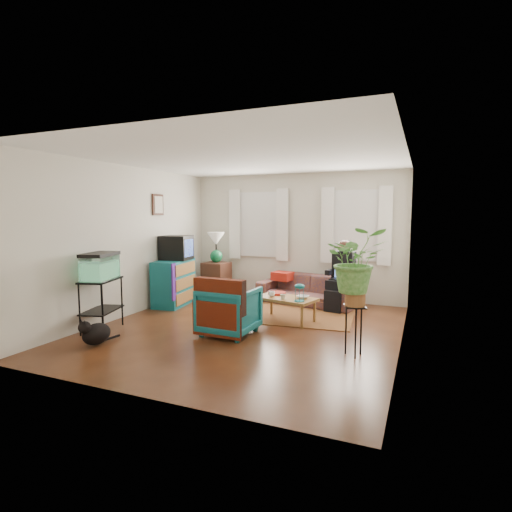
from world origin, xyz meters
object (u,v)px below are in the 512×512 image
at_px(sofa, 307,285).
at_px(plant_stand, 354,331).
at_px(side_table, 217,279).
at_px(dresser, 174,282).
at_px(coffee_table, 286,309).
at_px(armchair, 229,308).
at_px(aquarium_stand, 102,305).

distance_m(sofa, plant_stand, 2.90).
xyz_separation_m(side_table, dresser, (-0.34, -1.11, 0.08)).
distance_m(sofa, side_table, 2.06).
height_order(side_table, coffee_table, side_table).
bearing_deg(side_table, armchair, -57.70).
distance_m(dresser, plant_stand, 4.01).
distance_m(side_table, armchair, 2.85).
bearing_deg(armchair, plant_stand, 175.72).
distance_m(side_table, coffee_table, 2.52).
relative_size(aquarium_stand, plant_stand, 1.23).
distance_m(sofa, aquarium_stand, 3.81).
bearing_deg(dresser, aquarium_stand, -98.41).
height_order(sofa, side_table, sofa).
xyz_separation_m(sofa, dresser, (-2.39, -1.07, 0.06)).
distance_m(side_table, aquarium_stand, 3.03).
xyz_separation_m(side_table, armchair, (1.52, -2.41, 0.02)).
bearing_deg(aquarium_stand, plant_stand, -10.51).
height_order(sofa, dresser, dresser).
distance_m(aquarium_stand, coffee_table, 2.90).
distance_m(coffee_table, plant_stand, 1.78).
bearing_deg(aquarium_stand, side_table, 67.04).
height_order(side_table, dresser, dresser).
height_order(dresser, plant_stand, dresser).
bearing_deg(coffee_table, sofa, 104.48).
distance_m(side_table, dresser, 1.17).
bearing_deg(coffee_table, side_table, 159.26).
relative_size(side_table, aquarium_stand, 0.92).
height_order(armchair, coffee_table, armchair).
height_order(sofa, plant_stand, sofa).
bearing_deg(aquarium_stand, sofa, 34.60).
bearing_deg(sofa, aquarium_stand, -117.81).
bearing_deg(side_table, plant_stand, -37.88).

